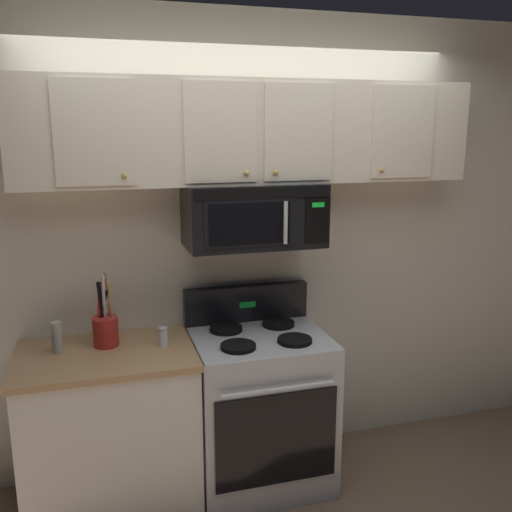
% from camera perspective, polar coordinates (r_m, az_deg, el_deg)
% --- Properties ---
extents(back_wall, '(5.20, 0.10, 2.70)m').
position_cam_1_polar(back_wall, '(3.43, -1.40, 1.07)').
color(back_wall, silver).
rests_on(back_wall, ground_plane).
extents(stove_range, '(0.76, 0.69, 1.12)m').
position_cam_1_polar(stove_range, '(3.39, 0.32, -14.92)').
color(stove_range, '#B7BABF').
rests_on(stove_range, ground_plane).
extents(over_range_microwave, '(0.76, 0.43, 0.35)m').
position_cam_1_polar(over_range_microwave, '(3.15, -0.26, 4.19)').
color(over_range_microwave, black).
extents(upper_cabinets, '(2.50, 0.36, 0.55)m').
position_cam_1_polar(upper_cabinets, '(3.14, -0.43, 12.40)').
color(upper_cabinets, beige).
extents(counter_segment, '(0.93, 0.65, 0.90)m').
position_cam_1_polar(counter_segment, '(3.30, -14.47, -16.59)').
color(counter_segment, white).
rests_on(counter_segment, ground_plane).
extents(utensil_crock_red, '(0.13, 0.13, 0.40)m').
position_cam_1_polar(utensil_crock_red, '(3.15, -14.97, -7.02)').
color(utensil_crock_red, red).
rests_on(utensil_crock_red, counter_segment).
extents(salt_shaker, '(0.05, 0.05, 0.10)m').
position_cam_1_polar(salt_shaker, '(3.10, -9.38, -8.06)').
color(salt_shaker, white).
rests_on(salt_shaker, counter_segment).
extents(pepper_mill, '(0.06, 0.06, 0.17)m').
position_cam_1_polar(pepper_mill, '(3.14, -19.47, -7.77)').
color(pepper_mill, '#B7B2A8').
rests_on(pepper_mill, counter_segment).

